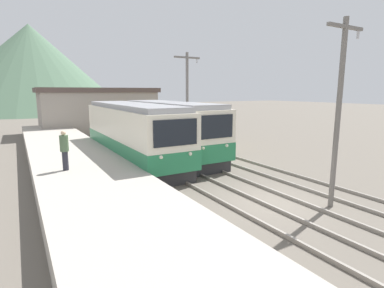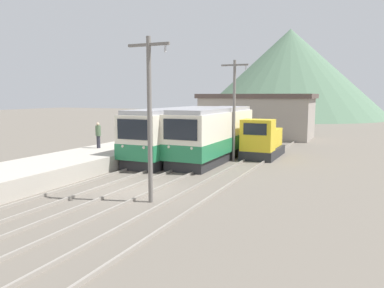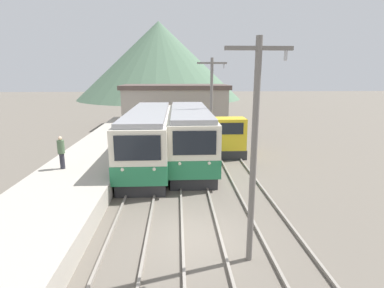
{
  "view_description": "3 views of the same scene",
  "coord_description": "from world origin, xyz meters",
  "px_view_note": "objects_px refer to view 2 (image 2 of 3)",
  "views": [
    {
      "loc": [
        -8.87,
        -8.56,
        4.57
      ],
      "look_at": [
        0.15,
        6.81,
        1.4
      ],
      "focal_mm": 28.0,
      "sensor_mm": 36.0,
      "label": 1
    },
    {
      "loc": [
        10.13,
        -15.53,
        4.72
      ],
      "look_at": [
        -0.19,
        7.01,
        1.5
      ],
      "focal_mm": 35.0,
      "sensor_mm": 36.0,
      "label": 2
    },
    {
      "loc": [
        -0.69,
        -10.45,
        6.13
      ],
      "look_at": [
        0.22,
        7.43,
        1.95
      ],
      "focal_mm": 28.0,
      "sensor_mm": 36.0,
      "label": 3
    }
  ],
  "objects_px": {
    "shunting_locomotive": "(262,142)",
    "person_on_platform": "(98,134)",
    "commuter_train_center": "(213,136)",
    "catenary_mast_near": "(150,114)",
    "catenary_mast_mid": "(234,107)",
    "commuter_train_left": "(177,135)"
  },
  "relations": [
    {
      "from": "shunting_locomotive",
      "to": "person_on_platform",
      "type": "relative_size",
      "value": 2.78
    },
    {
      "from": "commuter_train_center",
      "to": "person_on_platform",
      "type": "xyz_separation_m",
      "value": [
        -7.32,
        -3.94,
        0.2
      ]
    },
    {
      "from": "commuter_train_center",
      "to": "catenary_mast_near",
      "type": "height_order",
      "value": "catenary_mast_near"
    },
    {
      "from": "shunting_locomotive",
      "to": "catenary_mast_near",
      "type": "bearing_deg",
      "value": -96.02
    },
    {
      "from": "commuter_train_center",
      "to": "person_on_platform",
      "type": "relative_size",
      "value": 5.96
    },
    {
      "from": "commuter_train_center",
      "to": "catenary_mast_near",
      "type": "relative_size",
      "value": 1.53
    },
    {
      "from": "commuter_train_center",
      "to": "catenary_mast_mid",
      "type": "bearing_deg",
      "value": 9.33
    },
    {
      "from": "catenary_mast_mid",
      "to": "person_on_platform",
      "type": "relative_size",
      "value": 3.9
    },
    {
      "from": "commuter_train_left",
      "to": "catenary_mast_near",
      "type": "relative_size",
      "value": 1.67
    },
    {
      "from": "commuter_train_left",
      "to": "catenary_mast_mid",
      "type": "distance_m",
      "value": 4.85
    },
    {
      "from": "catenary_mast_near",
      "to": "catenary_mast_mid",
      "type": "relative_size",
      "value": 1.0
    },
    {
      "from": "commuter_train_center",
      "to": "person_on_platform",
      "type": "distance_m",
      "value": 8.31
    },
    {
      "from": "catenary_mast_near",
      "to": "person_on_platform",
      "type": "height_order",
      "value": "catenary_mast_near"
    },
    {
      "from": "catenary_mast_near",
      "to": "person_on_platform",
      "type": "relative_size",
      "value": 3.9
    },
    {
      "from": "catenary_mast_near",
      "to": "catenary_mast_mid",
      "type": "bearing_deg",
      "value": 90.0
    },
    {
      "from": "catenary_mast_mid",
      "to": "person_on_platform",
      "type": "xyz_separation_m",
      "value": [
        -8.83,
        -4.19,
        -1.95
      ]
    },
    {
      "from": "commuter_train_center",
      "to": "shunting_locomotive",
      "type": "xyz_separation_m",
      "value": [
        3.0,
        2.72,
        -0.57
      ]
    },
    {
      "from": "shunting_locomotive",
      "to": "person_on_platform",
      "type": "distance_m",
      "value": 12.31
    },
    {
      "from": "commuter_train_center",
      "to": "person_on_platform",
      "type": "bearing_deg",
      "value": -151.71
    },
    {
      "from": "catenary_mast_near",
      "to": "catenary_mast_mid",
      "type": "xyz_separation_m",
      "value": [
        0.0,
        11.68,
        0.0
      ]
    },
    {
      "from": "person_on_platform",
      "to": "commuter_train_center",
      "type": "bearing_deg",
      "value": 28.29
    },
    {
      "from": "commuter_train_left",
      "to": "commuter_train_center",
      "type": "distance_m",
      "value": 2.82
    }
  ]
}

